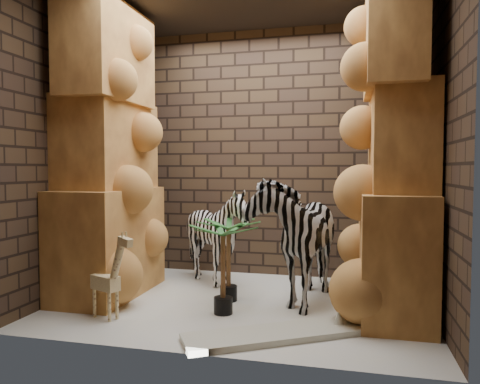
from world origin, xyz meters
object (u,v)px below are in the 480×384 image
(surfboard, at_px, (279,334))
(giraffe_toy, at_px, (105,273))
(zebra_left, at_px, (217,241))
(zebra_right, at_px, (296,226))
(palm_back, at_px, (223,269))
(palm_front, at_px, (229,259))

(surfboard, bearing_deg, giraffe_toy, 145.94)
(zebra_left, bearing_deg, giraffe_toy, -120.05)
(zebra_right, xyz_separation_m, surfboard, (-0.01, -1.06, -0.71))
(zebra_right, bearing_deg, palm_back, -127.08)
(zebra_left, distance_m, surfboard, 1.72)
(zebra_right, bearing_deg, giraffe_toy, -141.53)
(zebra_right, distance_m, giraffe_toy, 1.87)
(surfboard, bearing_deg, zebra_left, 92.56)
(palm_back, relative_size, surfboard, 0.55)
(palm_front, xyz_separation_m, surfboard, (0.63, -0.84, -0.39))
(zebra_right, relative_size, surfboard, 0.98)
(surfboard, bearing_deg, palm_front, 95.98)
(surfboard, bearing_deg, palm_back, 111.51)
(giraffe_toy, height_order, surfboard, giraffe_toy)
(palm_front, relative_size, surfboard, 0.55)
(surfboard, bearing_deg, zebra_right, 58.38)
(palm_front, height_order, surfboard, palm_front)
(giraffe_toy, relative_size, surfboard, 0.54)
(zebra_left, height_order, palm_back, zebra_left)
(giraffe_toy, bearing_deg, palm_back, 42.51)
(zebra_left, bearing_deg, palm_front, -66.39)
(giraffe_toy, relative_size, palm_front, 0.97)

